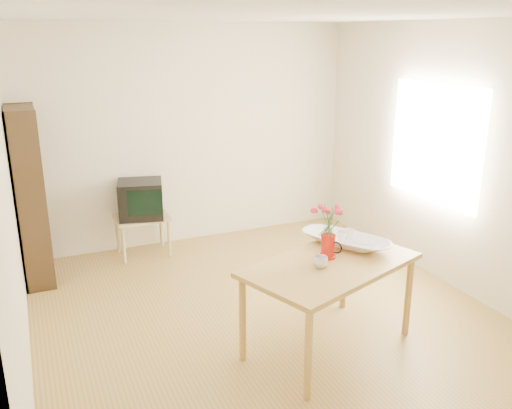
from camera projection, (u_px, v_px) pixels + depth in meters
name	position (u px, v px, depth m)	size (l,w,h in m)	color
room	(273.00, 179.00, 4.52)	(4.50, 4.50, 4.50)	olive
table	(330.00, 272.00, 4.27)	(1.57, 1.21, 0.75)	olive
tv_stand	(142.00, 223.00, 6.23)	(0.60, 0.45, 0.46)	tan
bookshelf	(31.00, 202.00, 5.46)	(0.28, 0.70, 1.80)	black
pitcher	(328.00, 247.00, 4.31)	(0.14, 0.19, 0.20)	#BB150B
flowers	(329.00, 217.00, 4.23)	(0.22, 0.22, 0.31)	#E7364D
mug	(321.00, 262.00, 4.14)	(0.11, 0.11, 0.09)	white
bowl	(347.00, 218.00, 4.52)	(0.51, 0.51, 0.48)	white
teacup_a	(342.00, 224.00, 4.52)	(0.08, 0.08, 0.07)	white
teacup_b	(350.00, 222.00, 4.57)	(0.08, 0.08, 0.07)	white
television	(140.00, 198.00, 6.16)	(0.57, 0.55, 0.42)	black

